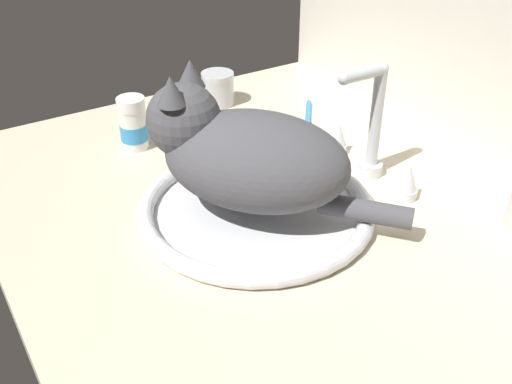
{
  "coord_description": "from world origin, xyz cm",
  "views": [
    {
      "loc": [
        59.76,
        -43.27,
        55.51
      ],
      "look_at": [
        -4.81,
        -3.2,
        7.0
      ],
      "focal_mm": 42.52,
      "sensor_mm": 36.0,
      "label": 1
    }
  ],
  "objects_px": {
    "sink_basin": "(256,208)",
    "toothbrush": "(308,121)",
    "pill_bottle": "(133,125)",
    "cat": "(241,153)",
    "metal_jar": "(218,88)",
    "faucet": "(371,135)"
  },
  "relations": [
    {
      "from": "sink_basin",
      "to": "toothbrush",
      "type": "bearing_deg",
      "value": 130.16
    },
    {
      "from": "sink_basin",
      "to": "pill_bottle",
      "type": "height_order",
      "value": "pill_bottle"
    },
    {
      "from": "cat",
      "to": "pill_bottle",
      "type": "distance_m",
      "value": 0.29
    },
    {
      "from": "sink_basin",
      "to": "metal_jar",
      "type": "height_order",
      "value": "metal_jar"
    },
    {
      "from": "metal_jar",
      "to": "toothbrush",
      "type": "xyz_separation_m",
      "value": [
        0.18,
        0.1,
        -0.03
      ]
    },
    {
      "from": "metal_jar",
      "to": "pill_bottle",
      "type": "bearing_deg",
      "value": -68.0
    },
    {
      "from": "cat",
      "to": "toothbrush",
      "type": "distance_m",
      "value": 0.34
    },
    {
      "from": "sink_basin",
      "to": "toothbrush",
      "type": "xyz_separation_m",
      "value": [
        -0.21,
        0.25,
        -0.0
      ]
    },
    {
      "from": "cat",
      "to": "metal_jar",
      "type": "height_order",
      "value": "cat"
    },
    {
      "from": "cat",
      "to": "metal_jar",
      "type": "bearing_deg",
      "value": 156.35
    },
    {
      "from": "sink_basin",
      "to": "cat",
      "type": "xyz_separation_m",
      "value": [
        -0.02,
        -0.01,
        0.09
      ]
    },
    {
      "from": "cat",
      "to": "toothbrush",
      "type": "relative_size",
      "value": 2.38
    },
    {
      "from": "faucet",
      "to": "toothbrush",
      "type": "relative_size",
      "value": 1.4
    },
    {
      "from": "metal_jar",
      "to": "toothbrush",
      "type": "relative_size",
      "value": 0.46
    },
    {
      "from": "faucet",
      "to": "pill_bottle",
      "type": "height_order",
      "value": "faucet"
    },
    {
      "from": "sink_basin",
      "to": "toothbrush",
      "type": "distance_m",
      "value": 0.33
    },
    {
      "from": "metal_jar",
      "to": "cat",
      "type": "bearing_deg",
      "value": -23.65
    },
    {
      "from": "faucet",
      "to": "metal_jar",
      "type": "height_order",
      "value": "faucet"
    },
    {
      "from": "sink_basin",
      "to": "cat",
      "type": "relative_size",
      "value": 1.02
    },
    {
      "from": "faucet",
      "to": "cat",
      "type": "bearing_deg",
      "value": -94.22
    },
    {
      "from": "sink_basin",
      "to": "faucet",
      "type": "height_order",
      "value": "faucet"
    },
    {
      "from": "toothbrush",
      "to": "pill_bottle",
      "type": "bearing_deg",
      "value": -105.26
    }
  ]
}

